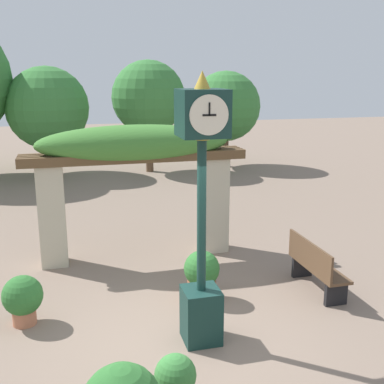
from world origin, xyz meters
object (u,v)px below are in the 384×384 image
(park_bench, at_px, (315,267))
(potted_plant_far_right, at_px, (23,298))
(potted_plant_near_left, at_px, (175,381))
(pedestal_clock, at_px, (202,211))
(potted_plant_far_left, at_px, (202,274))

(park_bench, bearing_deg, potted_plant_far_right, 89.37)
(potted_plant_near_left, xyz_separation_m, potted_plant_far_right, (-1.78, 2.36, 0.10))
(pedestal_clock, height_order, park_bench, pedestal_clock)
(potted_plant_far_left, bearing_deg, potted_plant_near_left, -112.07)
(pedestal_clock, relative_size, potted_plant_far_right, 4.84)
(pedestal_clock, relative_size, potted_plant_near_left, 5.82)
(pedestal_clock, distance_m, potted_plant_far_right, 3.04)
(pedestal_clock, bearing_deg, park_bench, 24.16)
(potted_plant_far_left, xyz_separation_m, potted_plant_far_right, (-2.78, -0.11, -0.02))
(potted_plant_near_left, bearing_deg, pedestal_clock, 62.71)
(potted_plant_far_right, height_order, park_bench, park_bench)
(potted_plant_far_left, xyz_separation_m, park_bench, (1.98, -0.16, -0.01))
(pedestal_clock, height_order, potted_plant_far_right, pedestal_clock)
(potted_plant_far_left, distance_m, potted_plant_far_right, 2.78)
(pedestal_clock, height_order, potted_plant_far_left, pedestal_clock)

